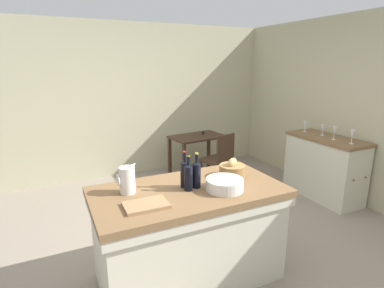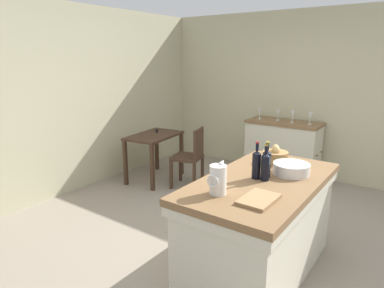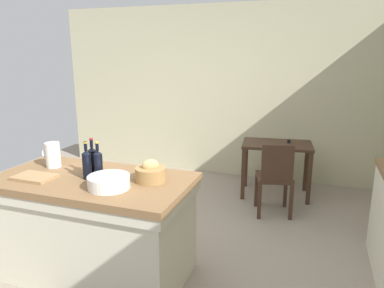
{
  "view_description": "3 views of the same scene",
  "coord_description": "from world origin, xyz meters",
  "px_view_note": "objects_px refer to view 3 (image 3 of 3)",
  "views": [
    {
      "loc": [
        -1.32,
        -2.69,
        1.93
      ],
      "look_at": [
        0.23,
        0.56,
        0.98
      ],
      "focal_mm": 28.71,
      "sensor_mm": 36.0,
      "label": 1
    },
    {
      "loc": [
        -2.86,
        -1.56,
        1.89
      ],
      "look_at": [
        0.07,
        0.53,
        0.97
      ],
      "focal_mm": 31.86,
      "sensor_mm": 36.0,
      "label": 2
    },
    {
      "loc": [
        1.44,
        -2.85,
        1.88
      ],
      "look_at": [
        0.26,
        0.51,
        0.99
      ],
      "focal_mm": 33.74,
      "sensor_mm": 36.0,
      "label": 3
    }
  ],
  "objects_px": {
    "wooden_chair": "(275,176)",
    "wine_bottle_green": "(87,164)",
    "wash_bowl": "(109,182)",
    "pitcher": "(53,155)",
    "wine_bottle_dark": "(98,164)",
    "cutting_board": "(34,177)",
    "island_table": "(95,223)",
    "writing_desk": "(277,152)",
    "bread_basket": "(151,173)",
    "wine_bottle_amber": "(93,161)"
  },
  "relations": [
    {
      "from": "bread_basket",
      "to": "writing_desk",
      "type": "bearing_deg",
      "value": 71.48
    },
    {
      "from": "bread_basket",
      "to": "wine_bottle_dark",
      "type": "bearing_deg",
      "value": -167.81
    },
    {
      "from": "bread_basket",
      "to": "wine_bottle_amber",
      "type": "bearing_deg",
      "value": -175.83
    },
    {
      "from": "wooden_chair",
      "to": "wine_bottle_green",
      "type": "height_order",
      "value": "wine_bottle_green"
    },
    {
      "from": "pitcher",
      "to": "island_table",
      "type": "bearing_deg",
      "value": -15.84
    },
    {
      "from": "bread_basket",
      "to": "wine_bottle_dark",
      "type": "xyz_separation_m",
      "value": [
        -0.42,
        -0.09,
        0.06
      ]
    },
    {
      "from": "wash_bowl",
      "to": "bread_basket",
      "type": "height_order",
      "value": "bread_basket"
    },
    {
      "from": "island_table",
      "to": "wash_bowl",
      "type": "bearing_deg",
      "value": -30.36
    },
    {
      "from": "wash_bowl",
      "to": "island_table",
      "type": "bearing_deg",
      "value": 149.64
    },
    {
      "from": "wine_bottle_dark",
      "to": "wine_bottle_amber",
      "type": "xyz_separation_m",
      "value": [
        -0.09,
        0.05,
        0.0
      ]
    },
    {
      "from": "wash_bowl",
      "to": "wine_bottle_amber",
      "type": "xyz_separation_m",
      "value": [
        -0.28,
        0.21,
        0.08
      ]
    },
    {
      "from": "bread_basket",
      "to": "cutting_board",
      "type": "distance_m",
      "value": 0.97
    },
    {
      "from": "writing_desk",
      "to": "pitcher",
      "type": "distance_m",
      "value": 2.85
    },
    {
      "from": "wine_bottle_green",
      "to": "wine_bottle_dark",
      "type": "bearing_deg",
      "value": 16.17
    },
    {
      "from": "wooden_chair",
      "to": "wine_bottle_amber",
      "type": "relative_size",
      "value": 2.77
    },
    {
      "from": "pitcher",
      "to": "wine_bottle_dark",
      "type": "relative_size",
      "value": 0.86
    },
    {
      "from": "wash_bowl",
      "to": "cutting_board",
      "type": "xyz_separation_m",
      "value": [
        -0.7,
        -0.01,
        -0.04
      ]
    },
    {
      "from": "island_table",
      "to": "wooden_chair",
      "type": "distance_m",
      "value": 2.15
    },
    {
      "from": "pitcher",
      "to": "wine_bottle_green",
      "type": "relative_size",
      "value": 0.86
    },
    {
      "from": "wooden_chair",
      "to": "cutting_board",
      "type": "relative_size",
      "value": 2.7
    },
    {
      "from": "wine_bottle_amber",
      "to": "island_table",
      "type": "bearing_deg",
      "value": -73.11
    },
    {
      "from": "island_table",
      "to": "cutting_board",
      "type": "height_order",
      "value": "cutting_board"
    },
    {
      "from": "pitcher",
      "to": "cutting_board",
      "type": "xyz_separation_m",
      "value": [
        0.06,
        -0.31,
        -0.1
      ]
    },
    {
      "from": "cutting_board",
      "to": "wine_bottle_dark",
      "type": "relative_size",
      "value": 1.06
    },
    {
      "from": "bread_basket",
      "to": "island_table",
      "type": "bearing_deg",
      "value": -169.71
    },
    {
      "from": "pitcher",
      "to": "wine_bottle_green",
      "type": "xyz_separation_m",
      "value": [
        0.48,
        -0.17,
        0.01
      ]
    },
    {
      "from": "cutting_board",
      "to": "wine_bottle_amber",
      "type": "height_order",
      "value": "wine_bottle_amber"
    },
    {
      "from": "wine_bottle_dark",
      "to": "wine_bottle_green",
      "type": "relative_size",
      "value": 1.0
    },
    {
      "from": "cutting_board",
      "to": "wine_bottle_dark",
      "type": "height_order",
      "value": "wine_bottle_dark"
    },
    {
      "from": "pitcher",
      "to": "wine_bottle_amber",
      "type": "distance_m",
      "value": 0.49
    },
    {
      "from": "cutting_board",
      "to": "wine_bottle_green",
      "type": "bearing_deg",
      "value": 18.64
    },
    {
      "from": "wooden_chair",
      "to": "bread_basket",
      "type": "relative_size",
      "value": 3.61
    },
    {
      "from": "pitcher",
      "to": "wine_bottle_amber",
      "type": "height_order",
      "value": "wine_bottle_amber"
    },
    {
      "from": "island_table",
      "to": "wine_bottle_dark",
      "type": "relative_size",
      "value": 5.27
    },
    {
      "from": "wine_bottle_dark",
      "to": "wash_bowl",
      "type": "bearing_deg",
      "value": -38.98
    },
    {
      "from": "writing_desk",
      "to": "wine_bottle_green",
      "type": "distance_m",
      "value": 2.73
    },
    {
      "from": "island_table",
      "to": "wash_bowl",
      "type": "distance_m",
      "value": 0.55
    },
    {
      "from": "island_table",
      "to": "wash_bowl",
      "type": "xyz_separation_m",
      "value": [
        0.26,
        -0.16,
        0.46
      ]
    },
    {
      "from": "wooden_chair",
      "to": "cutting_board",
      "type": "height_order",
      "value": "cutting_board"
    },
    {
      "from": "island_table",
      "to": "cutting_board",
      "type": "xyz_separation_m",
      "value": [
        -0.43,
        -0.17,
        0.42
      ]
    },
    {
      "from": "wooden_chair",
      "to": "pitcher",
      "type": "distance_m",
      "value": 2.45
    },
    {
      "from": "writing_desk",
      "to": "wine_bottle_green",
      "type": "height_order",
      "value": "wine_bottle_green"
    },
    {
      "from": "wash_bowl",
      "to": "pitcher",
      "type": "bearing_deg",
      "value": 158.76
    },
    {
      "from": "wooden_chair",
      "to": "wine_bottle_green",
      "type": "bearing_deg",
      "value": -127.69
    },
    {
      "from": "writing_desk",
      "to": "wash_bowl",
      "type": "relative_size",
      "value": 2.99
    },
    {
      "from": "bread_basket",
      "to": "wash_bowl",
      "type": "bearing_deg",
      "value": -133.65
    },
    {
      "from": "wine_bottle_green",
      "to": "writing_desk",
      "type": "bearing_deg",
      "value": 61.86
    },
    {
      "from": "wine_bottle_dark",
      "to": "wine_bottle_green",
      "type": "xyz_separation_m",
      "value": [
        -0.09,
        -0.03,
        -0.0
      ]
    },
    {
      "from": "island_table",
      "to": "wine_bottle_green",
      "type": "xyz_separation_m",
      "value": [
        -0.02,
        -0.03,
        0.53
      ]
    },
    {
      "from": "wash_bowl",
      "to": "wine_bottle_amber",
      "type": "relative_size",
      "value": 0.99
    }
  ]
}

